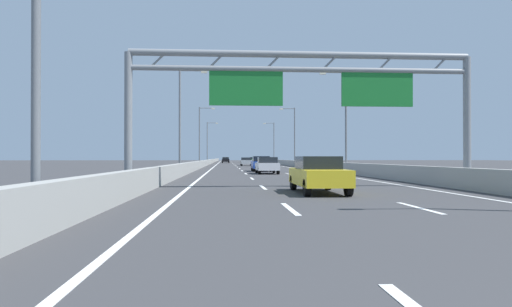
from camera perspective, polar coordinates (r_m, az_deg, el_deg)
The scene contains 53 objects.
ground_plane at distance 100.06m, azimuth -1.76°, elevation -1.29°, with size 260.00×260.00×0.00m, color #38383A.
lane_dash_left_1 at distance 12.68m, azimuth 4.21°, elevation -6.82°, with size 0.16×3.00×0.01m, color white.
lane_dash_left_2 at distance 21.60m, azimuth 0.87°, elevation -4.20°, with size 0.16×3.00×0.01m, color white.
lane_dash_left_3 at distance 30.57m, azimuth -0.51°, elevation -3.11°, with size 0.16×3.00×0.01m, color white.
lane_dash_left_4 at distance 39.55m, azimuth -1.26°, elevation -2.51°, with size 0.16×3.00×0.01m, color white.
lane_dash_left_5 at distance 48.54m, azimuth -1.73°, elevation -2.13°, with size 0.16×3.00×0.01m, color white.
lane_dash_left_6 at distance 57.53m, azimuth -2.05°, elevation -1.88°, with size 0.16×3.00×0.01m, color white.
lane_dash_left_7 at distance 66.52m, azimuth -2.29°, elevation -1.69°, with size 0.16×3.00×0.01m, color white.
lane_dash_left_8 at distance 75.52m, azimuth -2.47°, elevation -1.54°, with size 0.16×3.00×0.01m, color white.
lane_dash_left_9 at distance 84.51m, azimuth -2.61°, elevation -1.43°, with size 0.16×3.00×0.01m, color white.
lane_dash_left_10 at distance 93.51m, azimuth -2.73°, elevation -1.34°, with size 0.16×3.00×0.01m, color white.
lane_dash_left_11 at distance 102.51m, azimuth -2.82°, elevation -1.26°, with size 0.16×3.00×0.01m, color white.
lane_dash_left_12 at distance 111.51m, azimuth -2.90°, elevation -1.20°, with size 0.16×3.00×0.01m, color white.
lane_dash_left_13 at distance 120.50m, azimuth -2.97°, elevation -1.15°, with size 0.16×3.00×0.01m, color white.
lane_dash_left_14 at distance 129.50m, azimuth -3.02°, elevation -1.10°, with size 0.16×3.00×0.01m, color white.
lane_dash_left_15 at distance 138.50m, azimuth -3.07°, elevation -1.06°, with size 0.16×3.00×0.01m, color white.
lane_dash_left_16 at distance 147.50m, azimuth -3.12°, elevation -1.02°, with size 0.16×3.00×0.01m, color white.
lane_dash_left_17 at distance 156.50m, azimuth -3.16°, elevation -0.99°, with size 0.16×3.00×0.01m, color white.
lane_dash_right_1 at distance 13.66m, azimuth 19.43°, elevation -6.34°, with size 0.16×3.00×0.01m, color white.
lane_dash_right_2 at distance 22.19m, azimuth 10.20°, elevation -4.09°, with size 0.16×3.00×0.01m, color white.
lane_dash_right_3 at distance 30.98m, azimuth 6.17°, elevation -3.07°, with size 0.16×3.00×0.01m, color white.
lane_dash_right_4 at distance 39.87m, azimuth 3.92°, elevation -2.49°, with size 0.16×3.00×0.01m, color white.
lane_dash_right_5 at distance 48.80m, azimuth 2.50°, elevation -2.12°, with size 0.16×3.00×0.01m, color white.
lane_dash_right_6 at distance 57.75m, azimuth 1.52°, elevation -1.87°, with size 0.16×3.00×0.01m, color white.
lane_dash_right_7 at distance 66.71m, azimuth 0.80°, elevation -1.68°, with size 0.16×3.00×0.01m, color white.
lane_dash_right_8 at distance 75.69m, azimuth 0.26°, elevation -1.54°, with size 0.16×3.00×0.01m, color white.
lane_dash_right_9 at distance 84.66m, azimuth -0.17°, elevation -1.43°, with size 0.16×3.00×0.01m, color white.
lane_dash_right_10 at distance 93.65m, azimuth -0.52°, elevation -1.34°, with size 0.16×3.00×0.01m, color white.
lane_dash_right_11 at distance 102.63m, azimuth -0.81°, elevation -1.26°, with size 0.16×3.00×0.01m, color white.
lane_dash_right_12 at distance 111.62m, azimuth -1.05°, elevation -1.20°, with size 0.16×3.00×0.01m, color white.
lane_dash_right_13 at distance 120.61m, azimuth -1.26°, elevation -1.15°, with size 0.16×3.00×0.01m, color white.
lane_dash_right_14 at distance 129.60m, azimuth -1.43°, elevation -1.10°, with size 0.16×3.00×0.01m, color white.
lane_dash_right_15 at distance 138.59m, azimuth -1.59°, elevation -1.06°, with size 0.16×3.00×0.01m, color white.
lane_dash_right_16 at distance 147.59m, azimuth -1.72°, elevation -1.03°, with size 0.16×3.00×0.01m, color white.
lane_dash_right_17 at distance 156.58m, azimuth -1.84°, elevation -0.99°, with size 0.16×3.00×0.01m, color white.
edge_line_left at distance 88.01m, azimuth -4.90°, elevation -1.39°, with size 0.16×176.00×0.01m, color white.
edge_line_right at distance 88.43m, azimuth 1.91°, elevation -1.39°, with size 0.16×176.00×0.01m, color white.
barrier_left at distance 110.04m, azimuth -5.54°, elevation -0.96°, with size 0.45×220.00×0.95m.
barrier_right at distance 110.48m, azimuth 1.63°, elevation -0.96°, with size 0.45×220.00×0.95m.
sign_gantry at distance 21.88m, azimuth 5.96°, elevation 8.48°, with size 16.27×0.36×6.36m.
streetlamp_left_mid at distance 42.84m, azimuth -9.05°, elevation 4.87°, with size 2.58×0.28×9.50m.
streetlamp_right_mid at distance 44.07m, azimuth 10.74°, elevation 4.72°, with size 2.58×0.28×9.50m.
streetlamp_left_far at distance 74.76m, azimuth -6.80°, elevation 2.58°, with size 2.58×0.28×9.50m.
streetlamp_right_far at distance 75.46m, azimuth 4.61°, elevation 2.55°, with size 2.58×0.28×9.50m.
streetlamp_left_distant at distance 106.76m, azimuth -5.90°, elevation 1.66°, with size 2.58×0.28×9.50m.
streetlamp_right_distant at distance 107.26m, azimuth 2.10°, elevation 1.65°, with size 2.58×0.28×9.50m.
blue_car at distance 46.83m, azimuth 0.62°, elevation -1.25°, with size 1.84×4.34×1.53m.
green_car at distance 120.37m, azimuth -0.41°, elevation -0.79°, with size 1.75×4.65×1.47m.
yellow_car at distance 18.50m, azimuth 7.68°, elevation -2.51°, with size 1.73×4.46×1.45m.
black_car at distance 116.85m, azimuth -3.76°, elevation -0.81°, with size 1.87×4.17×1.40m.
orange_car at distance 133.05m, azimuth -3.78°, elevation -0.76°, with size 1.81×4.51×1.47m.
silver_car at distance 77.77m, azimuth -1.20°, elevation -0.98°, with size 1.88×4.37×1.39m.
white_car at distance 39.78m, azimuth 1.37°, elevation -1.44°, with size 1.77×4.47×1.43m.
Camera 1 is at (-3.55, 0.02, 1.41)m, focal length 32.46 mm.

